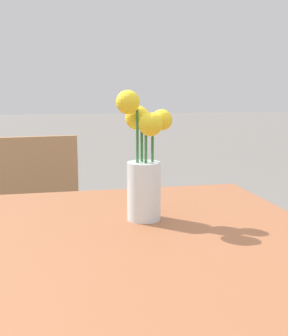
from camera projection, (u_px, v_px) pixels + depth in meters
The scene contains 2 objects.
table_front at pixel (138, 275), 0.99m from camera, with size 0.91×0.98×0.75m.
flower_vase at pixel (144, 169), 1.09m from camera, with size 0.15×0.14×0.34m.
Camera 1 is at (-0.17, -0.92, 1.09)m, focal length 45.00 mm.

